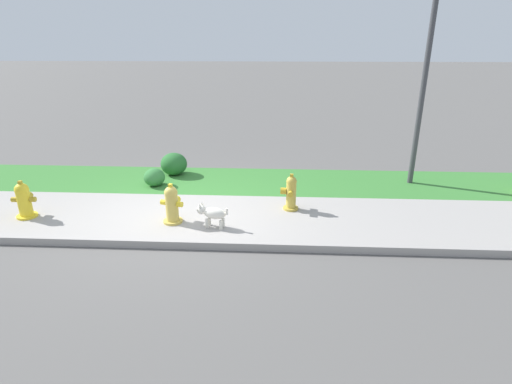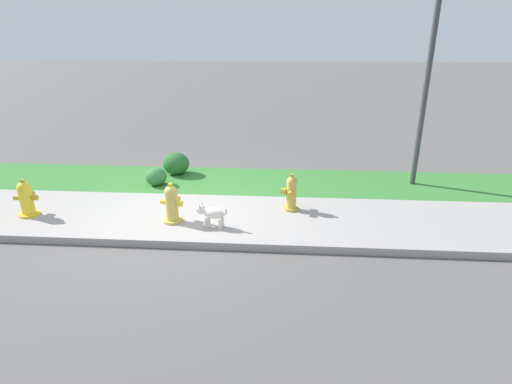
# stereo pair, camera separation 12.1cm
# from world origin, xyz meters

# --- Properties ---
(ground_plane) EXTENTS (120.00, 120.00, 0.00)m
(ground_plane) POSITION_xyz_m (0.00, 0.00, 0.00)
(ground_plane) COLOR #5B5956
(sidewalk_pavement) EXTENTS (18.00, 2.03, 0.01)m
(sidewalk_pavement) POSITION_xyz_m (0.00, 0.00, 0.01)
(sidewalk_pavement) COLOR #9E9993
(sidewalk_pavement) RESTS_ON ground
(grass_verge) EXTENTS (18.00, 1.83, 0.01)m
(grass_verge) POSITION_xyz_m (0.00, 1.93, 0.00)
(grass_verge) COLOR #387A33
(grass_verge) RESTS_ON ground
(street_curb) EXTENTS (18.00, 0.16, 0.12)m
(street_curb) POSITION_xyz_m (0.00, -1.10, 0.06)
(street_curb) COLOR #9E9993
(street_curb) RESTS_ON ground
(fire_hydrant_far_end) EXTENTS (0.40, 0.37, 0.69)m
(fire_hydrant_far_end) POSITION_xyz_m (-0.01, -0.25, 0.33)
(fire_hydrant_far_end) COLOR gold
(fire_hydrant_far_end) RESTS_ON ground
(fire_hydrant_at_driveway) EXTENTS (0.40, 0.38, 0.67)m
(fire_hydrant_at_driveway) POSITION_xyz_m (-2.58, -0.18, 0.31)
(fire_hydrant_at_driveway) COLOR yellow
(fire_hydrant_at_driveway) RESTS_ON ground
(fire_hydrant_across_street) EXTENTS (0.33, 0.36, 0.68)m
(fire_hydrant_across_street) POSITION_xyz_m (1.96, 0.40, 0.32)
(fire_hydrant_across_street) COLOR gold
(fire_hydrant_across_street) RESTS_ON ground
(small_white_dog) EXTENTS (0.53, 0.27, 0.42)m
(small_white_dog) POSITION_xyz_m (0.68, -0.41, 0.25)
(small_white_dog) COLOR silver
(small_white_dog) RESTS_ON ground
(street_lamp) EXTENTS (0.32, 0.32, 4.90)m
(street_lamp) POSITION_xyz_m (4.57, 2.03, 3.22)
(street_lamp) COLOR #3D3D42
(street_lamp) RESTS_ON ground
(shrub_bush_mid_verge) EXTENTS (0.44, 0.44, 0.37)m
(shrub_bush_mid_verge) POSITION_xyz_m (-0.85, 1.54, 0.19)
(shrub_bush_mid_verge) COLOR #337538
(shrub_bush_mid_verge) RESTS_ON ground
(shrub_bush_far_verge) EXTENTS (0.59, 0.59, 0.50)m
(shrub_bush_far_verge) POSITION_xyz_m (-0.63, 2.31, 0.25)
(shrub_bush_far_verge) COLOR #28662D
(shrub_bush_far_verge) RESTS_ON ground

